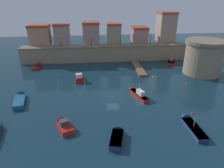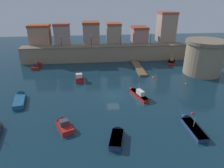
{
  "view_description": "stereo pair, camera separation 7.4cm",
  "coord_description": "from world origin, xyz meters",
  "px_view_note": "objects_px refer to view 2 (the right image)",
  "views": [
    {
      "loc": [
        -3.9,
        -35.71,
        18.48
      ],
      "look_at": [
        0.0,
        2.21,
        1.51
      ],
      "focal_mm": 32.69,
      "sensor_mm": 36.0,
      "label": 1
    },
    {
      "loc": [
        -3.83,
        -35.71,
        18.48
      ],
      "look_at": [
        0.0,
        2.21,
        1.51
      ],
      "focal_mm": 32.69,
      "sensor_mm": 36.0,
      "label": 2
    }
  ],
  "objects_px": {
    "moored_boat_2": "(190,124)",
    "moored_boat_5": "(63,124)",
    "moored_boat_0": "(20,98)",
    "moored_boat_4": "(117,136)",
    "fortress_tower": "(204,57)",
    "mooring_buoy_0": "(186,84)",
    "quay_lamp_0": "(61,39)",
    "mooring_buoy_2": "(192,114)",
    "moored_boat_6": "(172,61)",
    "mooring_buoy_1": "(154,78)",
    "moored_boat_8": "(137,93)",
    "quay_lamp_1": "(91,39)",
    "quay_lamp_3": "(151,36)",
    "moored_boat_1": "(79,77)",
    "moored_boat_7": "(38,66)",
    "quay_lamp_2": "(121,38)"
  },
  "relations": [
    {
      "from": "moored_boat_4",
      "to": "moored_boat_5",
      "type": "relative_size",
      "value": 1.11
    },
    {
      "from": "moored_boat_1",
      "to": "moored_boat_8",
      "type": "height_order",
      "value": "moored_boat_8"
    },
    {
      "from": "moored_boat_0",
      "to": "moored_boat_4",
      "type": "xyz_separation_m",
      "value": [
        16.85,
        -12.88,
        0.02
      ]
    },
    {
      "from": "moored_boat_1",
      "to": "mooring_buoy_2",
      "type": "distance_m",
      "value": 26.09
    },
    {
      "from": "moored_boat_6",
      "to": "mooring_buoy_2",
      "type": "distance_m",
      "value": 27.51
    },
    {
      "from": "quay_lamp_2",
      "to": "moored_boat_6",
      "type": "bearing_deg",
      "value": -17.5
    },
    {
      "from": "quay_lamp_0",
      "to": "moored_boat_5",
      "type": "xyz_separation_m",
      "value": [
        3.83,
        -32.83,
        -6.13
      ]
    },
    {
      "from": "moored_boat_1",
      "to": "moored_boat_7",
      "type": "height_order",
      "value": "moored_boat_7"
    },
    {
      "from": "moored_boat_4",
      "to": "mooring_buoy_1",
      "type": "relative_size",
      "value": 7.94
    },
    {
      "from": "quay_lamp_0",
      "to": "moored_boat_4",
      "type": "xyz_separation_m",
      "value": [
        11.58,
        -36.3,
        -6.17
      ]
    },
    {
      "from": "quay_lamp_1",
      "to": "quay_lamp_3",
      "type": "relative_size",
      "value": 0.85
    },
    {
      "from": "quay_lamp_3",
      "to": "moored_boat_6",
      "type": "distance_m",
      "value": 9.56
    },
    {
      "from": "moored_boat_2",
      "to": "mooring_buoy_2",
      "type": "bearing_deg",
      "value": -32.23
    },
    {
      "from": "mooring_buoy_0",
      "to": "moored_boat_6",
      "type": "bearing_deg",
      "value": 81.29
    },
    {
      "from": "moored_boat_5",
      "to": "mooring_buoy_1",
      "type": "height_order",
      "value": "moored_boat_5"
    },
    {
      "from": "moored_boat_0",
      "to": "moored_boat_6",
      "type": "bearing_deg",
      "value": -73.83
    },
    {
      "from": "moored_boat_4",
      "to": "moored_boat_7",
      "type": "relative_size",
      "value": 1.08
    },
    {
      "from": "quay_lamp_1",
      "to": "quay_lamp_3",
      "type": "height_order",
      "value": "quay_lamp_3"
    },
    {
      "from": "moored_boat_7",
      "to": "moored_boat_5",
      "type": "bearing_deg",
      "value": -152.96
    },
    {
      "from": "quay_lamp_0",
      "to": "quay_lamp_1",
      "type": "relative_size",
      "value": 0.98
    },
    {
      "from": "fortress_tower",
      "to": "quay_lamp_0",
      "type": "xyz_separation_m",
      "value": [
        -35.83,
        13.23,
        2.34
      ]
    },
    {
      "from": "quay_lamp_1",
      "to": "moored_boat_8",
      "type": "xyz_separation_m",
      "value": [
        8.59,
        -23.87,
        -6.1
      ]
    },
    {
      "from": "quay_lamp_1",
      "to": "moored_boat_0",
      "type": "relative_size",
      "value": 0.44
    },
    {
      "from": "quay_lamp_1",
      "to": "moored_boat_2",
      "type": "height_order",
      "value": "quay_lamp_1"
    },
    {
      "from": "moored_boat_0",
      "to": "moored_boat_5",
      "type": "relative_size",
      "value": 1.49
    },
    {
      "from": "moored_boat_6",
      "to": "mooring_buoy_0",
      "type": "relative_size",
      "value": 10.18
    },
    {
      "from": "quay_lamp_0",
      "to": "moored_boat_8",
      "type": "distance_m",
      "value": 30.01
    },
    {
      "from": "quay_lamp_3",
      "to": "mooring_buoy_0",
      "type": "bearing_deg",
      "value": -80.76
    },
    {
      "from": "moored_boat_2",
      "to": "moored_boat_5",
      "type": "bearing_deg",
      "value": 83.44
    },
    {
      "from": "moored_boat_5",
      "to": "moored_boat_8",
      "type": "distance_m",
      "value": 16.04
    },
    {
      "from": "quay_lamp_2",
      "to": "moored_boat_2",
      "type": "bearing_deg",
      "value": -80.26
    },
    {
      "from": "mooring_buoy_0",
      "to": "mooring_buoy_1",
      "type": "distance_m",
      "value": 7.48
    },
    {
      "from": "quay_lamp_1",
      "to": "moored_boat_6",
      "type": "bearing_deg",
      "value": -11.23
    },
    {
      "from": "moored_boat_5",
      "to": "mooring_buoy_1",
      "type": "relative_size",
      "value": 7.17
    },
    {
      "from": "moored_boat_5",
      "to": "mooring_buoy_1",
      "type": "distance_m",
      "value": 26.13
    },
    {
      "from": "moored_boat_5",
      "to": "moored_boat_7",
      "type": "bearing_deg",
      "value": -4.98
    },
    {
      "from": "quay_lamp_0",
      "to": "moored_boat_5",
      "type": "bearing_deg",
      "value": -83.34
    },
    {
      "from": "mooring_buoy_1",
      "to": "moored_boat_4",
      "type": "bearing_deg",
      "value": -118.37
    },
    {
      "from": "moored_boat_8",
      "to": "mooring_buoy_0",
      "type": "distance_m",
      "value": 12.87
    },
    {
      "from": "moored_boat_2",
      "to": "moored_boat_6",
      "type": "bearing_deg",
      "value": -17.0
    },
    {
      "from": "quay_lamp_1",
      "to": "moored_boat_1",
      "type": "bearing_deg",
      "value": -102.95
    },
    {
      "from": "moored_boat_4",
      "to": "moored_boat_5",
      "type": "height_order",
      "value": "moored_boat_5"
    },
    {
      "from": "fortress_tower",
      "to": "quay_lamp_1",
      "type": "distance_m",
      "value": 30.41
    },
    {
      "from": "quay_lamp_0",
      "to": "mooring_buoy_2",
      "type": "distance_m",
      "value": 40.56
    },
    {
      "from": "moored_boat_6",
      "to": "quay_lamp_3",
      "type": "bearing_deg",
      "value": 77.23
    },
    {
      "from": "fortress_tower",
      "to": "mooring_buoy_0",
      "type": "relative_size",
      "value": 20.57
    },
    {
      "from": "quay_lamp_0",
      "to": "mooring_buoy_2",
      "type": "height_order",
      "value": "quay_lamp_0"
    },
    {
      "from": "fortress_tower",
      "to": "moored_boat_8",
      "type": "height_order",
      "value": "fortress_tower"
    },
    {
      "from": "mooring_buoy_1",
      "to": "moored_boat_0",
      "type": "bearing_deg",
      "value": -163.62
    },
    {
      "from": "moored_boat_0",
      "to": "mooring_buoy_2",
      "type": "bearing_deg",
      "value": -115.59
    }
  ]
}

